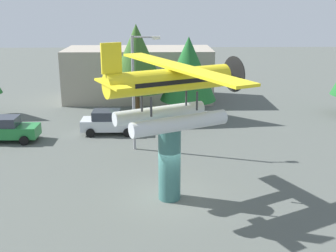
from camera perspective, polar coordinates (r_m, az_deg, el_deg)
ground_plane at (r=21.15m, az=0.20°, el=-9.89°), size 140.00×140.00×0.00m
display_pedestal at (r=20.35m, az=0.21°, el=-5.05°), size 1.10×1.10×3.85m
floatplane_monument at (r=19.36m, az=0.56°, el=4.93°), size 7.13×9.79×4.00m
car_near_green at (r=31.18m, az=-21.29°, el=-0.39°), size 4.20×2.02×1.76m
car_mid_silver at (r=31.06m, az=-8.10°, el=0.56°), size 4.20×2.02×1.76m
streetlight_primary at (r=26.66m, az=-4.37°, el=5.68°), size 1.84×0.28×7.47m
storefront_building at (r=41.51m, az=-4.02°, el=7.16°), size 14.22×6.27×5.06m
tree_east at (r=33.82m, az=-4.36°, el=9.35°), size 4.80×4.80×7.79m
tree_center_back at (r=34.03m, az=2.83°, el=7.90°), size 4.63×4.63×6.80m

